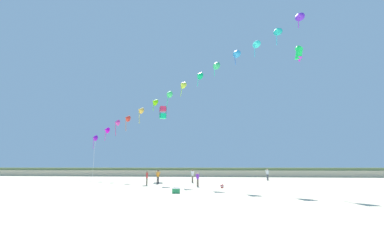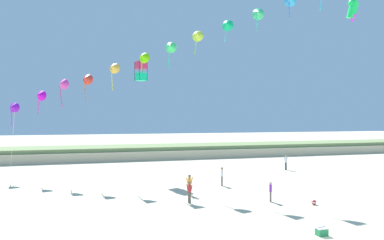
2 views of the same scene
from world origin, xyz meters
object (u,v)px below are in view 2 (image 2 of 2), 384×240
(person_near_left, at_px, (189,183))
(large_kite_low_lead, at_px, (141,71))
(person_near_right, at_px, (286,161))
(person_far_right, at_px, (222,175))
(person_far_left, at_px, (189,191))
(beach_ball, at_px, (314,202))
(large_kite_mid_trail, at_px, (353,10))
(beach_cooler, at_px, (322,231))
(person_mid_center, at_px, (271,190))

(person_near_left, bearing_deg, large_kite_low_lead, 101.74)
(person_near_right, height_order, person_far_right, person_near_right)
(person_near_left, bearing_deg, person_far_left, -104.94)
(person_near_right, height_order, large_kite_low_lead, large_kite_low_lead)
(beach_ball, bearing_deg, person_far_left, 161.73)
(person_near_left, distance_m, large_kite_low_lead, 15.93)
(large_kite_mid_trail, distance_m, beach_ball, 22.30)
(person_near_right, relative_size, person_far_right, 1.04)
(beach_cooler, bearing_deg, large_kite_mid_trail, 45.52)
(person_far_left, xyz_separation_m, person_far_right, (4.50, 5.39, 0.09))
(person_near_left, distance_m, person_far_left, 2.48)
(beach_cooler, xyz_separation_m, beach_ball, (3.47, 5.65, -0.03))
(person_near_left, relative_size, large_kite_mid_trail, 0.69)
(large_kite_mid_trail, relative_size, beach_cooler, 4.15)
(person_near_left, xyz_separation_m, large_kite_low_lead, (-2.45, 11.79, 10.43))
(person_far_right, bearing_deg, beach_cooler, -88.16)
(large_kite_mid_trail, bearing_deg, person_near_left, -168.64)
(person_far_right, distance_m, large_kite_low_lead, 15.01)
(person_far_right, distance_m, beach_cooler, 13.85)
(person_far_left, relative_size, large_kite_low_lead, 0.73)
(large_kite_low_lead, relative_size, large_kite_mid_trail, 0.89)
(large_kite_low_lead, distance_m, beach_ball, 22.76)
(person_far_left, bearing_deg, person_mid_center, -11.45)
(person_near_right, height_order, beach_ball, person_near_right)
(person_far_left, relative_size, beach_cooler, 2.69)
(person_far_right, distance_m, large_kite_mid_trail, 22.16)
(large_kite_low_lead, distance_m, large_kite_mid_trail, 23.36)
(large_kite_low_lead, relative_size, beach_cooler, 3.67)
(person_far_left, height_order, beach_cooler, person_far_left)
(person_mid_center, distance_m, large_kite_mid_trail, 22.59)
(person_far_left, relative_size, beach_ball, 4.29)
(person_near_left, height_order, large_kite_mid_trail, large_kite_mid_trail)
(beach_cooler, height_order, beach_ball, beach_cooler)
(person_mid_center, xyz_separation_m, large_kite_low_lead, (-7.68, 15.38, 10.53))
(person_far_left, xyz_separation_m, beach_cooler, (4.94, -8.43, -0.68))
(person_mid_center, height_order, large_kite_mid_trail, large_kite_mid_trail)
(person_near_right, xyz_separation_m, large_kite_mid_trail, (4.12, -6.18, 16.49))
(person_near_left, relative_size, beach_ball, 4.58)
(beach_cooler, bearing_deg, large_kite_low_lead, 106.62)
(person_near_right, bearing_deg, person_mid_center, -124.46)
(person_near_right, xyz_separation_m, person_far_right, (-10.63, -6.92, -0.04))
(large_kite_mid_trail, bearing_deg, person_near_right, 123.69)
(person_far_right, relative_size, beach_cooler, 2.95)
(large_kite_low_lead, xyz_separation_m, large_kite_mid_trail, (21.06, -8.05, 6.12))
(person_far_left, distance_m, beach_cooler, 9.79)
(person_near_left, height_order, person_near_right, person_near_right)
(person_far_left, bearing_deg, large_kite_mid_trail, 17.69)
(person_far_left, bearing_deg, large_kite_low_lead, 97.27)
(person_near_right, height_order, person_far_left, person_near_right)
(large_kite_mid_trail, distance_m, beach_cooler, 26.76)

